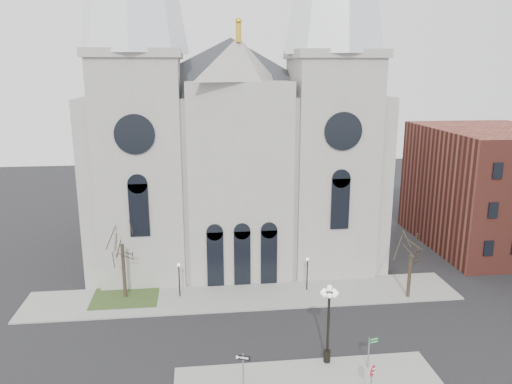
{
  "coord_description": "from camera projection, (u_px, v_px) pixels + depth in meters",
  "views": [
    {
      "loc": [
        -3.94,
        -31.59,
        20.64
      ],
      "look_at": [
        0.7,
        8.0,
        10.77
      ],
      "focal_mm": 35.0,
      "sensor_mm": 36.0,
      "label": 1
    }
  ],
  "objects": [
    {
      "name": "ground",
      "position": [
        259.0,
        364.0,
        35.86
      ],
      "size": [
        160.0,
        160.0,
        0.0
      ],
      "primitive_type": "plane",
      "color": "black",
      "rests_on": "ground"
    },
    {
      "name": "sidewalk_far",
      "position": [
        245.0,
        296.0,
        46.45
      ],
      "size": [
        40.0,
        6.0,
        0.14
      ],
      "primitive_type": "cube",
      "color": "gray",
      "rests_on": "ground"
    },
    {
      "name": "grass_patch",
      "position": [
        126.0,
        297.0,
        46.16
      ],
      "size": [
        6.0,
        5.0,
        0.18
      ],
      "primitive_type": "cube",
      "color": "#32481F",
      "rests_on": "ground"
    },
    {
      "name": "cathedral",
      "position": [
        233.0,
        89.0,
        53.46
      ],
      "size": [
        33.0,
        26.66,
        54.0
      ],
      "color": "#98958E",
      "rests_on": "ground"
    },
    {
      "name": "bg_building_brick",
      "position": [
        489.0,
        188.0,
        58.78
      ],
      "size": [
        14.0,
        18.0,
        14.0
      ],
      "primitive_type": "cube",
      "color": "brown",
      "rests_on": "ground"
    },
    {
      "name": "tree_left",
      "position": [
        122.0,
        241.0,
        44.84
      ],
      "size": [
        3.2,
        3.2,
        7.5
      ],
      "color": "black",
      "rests_on": "ground"
    },
    {
      "name": "tree_right",
      "position": [
        411.0,
        252.0,
        45.16
      ],
      "size": [
        3.2,
        3.2,
        6.0
      ],
      "color": "black",
      "rests_on": "ground"
    },
    {
      "name": "ped_lamp_left",
      "position": [
        179.0,
        274.0,
        45.71
      ],
      "size": [
        0.32,
        0.32,
        3.26
      ],
      "color": "black",
      "rests_on": "sidewalk_far"
    },
    {
      "name": "ped_lamp_right",
      "position": [
        307.0,
        268.0,
        47.07
      ],
      "size": [
        0.32,
        0.32,
        3.26
      ],
      "color": "black",
      "rests_on": "sidewalk_far"
    },
    {
      "name": "stop_sign",
      "position": [
        372.0,
        374.0,
        31.52
      ],
      "size": [
        0.82,
        0.35,
        2.42
      ],
      "rotation": [
        0.0,
        0.0,
        0.39
      ],
      "color": "slate",
      "rests_on": "sidewalk_near"
    },
    {
      "name": "globe_lamp",
      "position": [
        329.0,
        314.0,
        34.99
      ],
      "size": [
        1.55,
        1.55,
        5.97
      ],
      "rotation": [
        0.0,
        0.0,
        -0.24
      ],
      "color": "black",
      "rests_on": "sidewalk_near"
    },
    {
      "name": "one_way_sign",
      "position": [
        243.0,
        364.0,
        32.99
      ],
      "size": [
        0.94,
        0.39,
        2.27
      ],
      "rotation": [
        0.0,
        0.0,
        -0.36
      ],
      "color": "slate",
      "rests_on": "sidewalk_near"
    },
    {
      "name": "street_name_sign",
      "position": [
        370.0,
        350.0,
        34.91
      ],
      "size": [
        0.73,
        0.22,
        2.32
      ],
      "rotation": [
        0.0,
        0.0,
        0.23
      ],
      "color": "slate",
      "rests_on": "sidewalk_near"
    }
  ]
}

